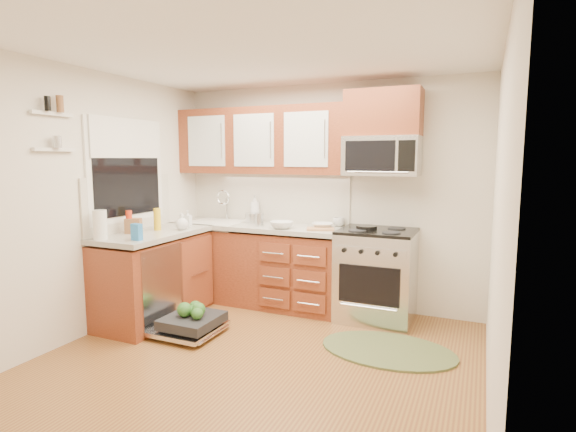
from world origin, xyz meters
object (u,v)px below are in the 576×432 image
at_px(sink, 217,232).
at_px(cutting_board, 321,229).
at_px(microwave, 382,156).
at_px(bowl_b, 281,225).
at_px(cup, 339,222).
at_px(rug, 388,350).
at_px(skillet, 367,228).
at_px(stock_pot, 254,218).
at_px(upper_cabinets, 261,141).
at_px(range, 376,275).
at_px(paper_towel_roll, 100,225).
at_px(dishwasher, 189,324).
at_px(bowl_a, 322,226).

distance_m(sink, cutting_board, 1.36).
relative_size(microwave, bowl_b, 3.07).
height_order(microwave, cup, microwave).
bearing_deg(rug, skillet, 118.34).
bearing_deg(stock_pot, upper_cabinets, 53.04).
height_order(upper_cabinets, cup, upper_cabinets).
relative_size(sink, skillet, 2.91).
xyz_separation_m(range, paper_towel_roll, (-2.27, -1.45, 0.59)).
bearing_deg(microwave, dishwasher, -140.93).
relative_size(rug, stock_pot, 5.93).
xyz_separation_m(dishwasher, rug, (1.82, 0.39, -0.09)).
distance_m(bowl_a, cup, 0.23).
relative_size(skillet, paper_towel_roll, 0.77).
relative_size(microwave, bowl_a, 3.34).
bearing_deg(upper_cabinets, microwave, -1.02).
bearing_deg(sink, bowl_a, 1.67).
relative_size(microwave, paper_towel_roll, 2.76).
relative_size(sink, rug, 0.53).
xyz_separation_m(dishwasher, paper_towel_roll, (-0.73, -0.32, 0.96)).
bearing_deg(bowl_a, dishwasher, -128.89).
xyz_separation_m(upper_cabinets, stock_pot, (-0.06, -0.08, -0.89)).
xyz_separation_m(microwave, stock_pot, (-1.46, -0.05, -0.72)).
height_order(rug, stock_pot, stock_pot).
distance_m(upper_cabinets, bowl_a, 1.23).
bearing_deg(rug, range, 110.60).
bearing_deg(cup, skillet, -33.91).
xyz_separation_m(range, bowl_b, (-1.00, -0.18, 0.49)).
bearing_deg(cup, paper_towel_roll, -137.05).
bearing_deg(cup, rug, -51.77).
xyz_separation_m(dishwasher, cutting_board, (0.96, 1.03, 0.84)).
height_order(paper_towel_roll, bowl_b, paper_towel_roll).
relative_size(sink, bowl_b, 2.50).
height_order(stock_pot, bowl_a, stock_pot).
height_order(upper_cabinets, cutting_board, upper_cabinets).
distance_m(paper_towel_roll, bowl_b, 1.80).
distance_m(upper_cabinets, cutting_board, 1.27).
bearing_deg(bowl_a, paper_towel_roll, -138.45).
xyz_separation_m(upper_cabinets, rug, (1.68, -0.89, -1.86)).
relative_size(sink, dishwasher, 0.89).
height_order(dishwasher, stock_pot, stock_pot).
bearing_deg(cutting_board, cup, 72.35).
xyz_separation_m(dishwasher, bowl_a, (0.93, 1.16, 0.85)).
distance_m(sink, cup, 1.48).
distance_m(rug, bowl_b, 1.69).
relative_size(upper_cabinets, bowl_b, 8.27).
xyz_separation_m(microwave, bowl_a, (-0.61, -0.09, -0.75)).
height_order(range, cutting_board, range).
distance_m(bowl_a, bowl_b, 0.44).
relative_size(stock_pot, bowl_a, 0.87).
xyz_separation_m(skillet, cup, (-0.38, 0.25, 0.01)).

